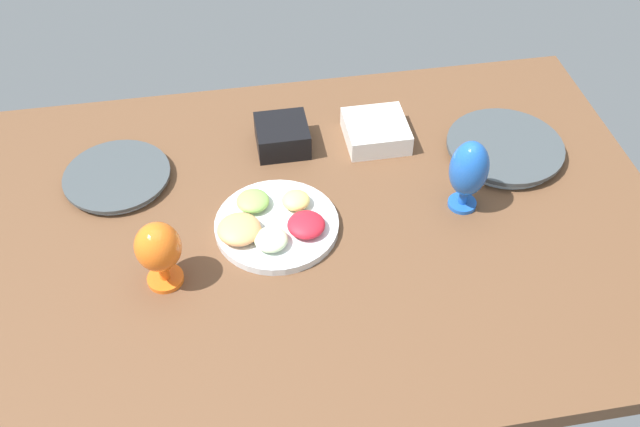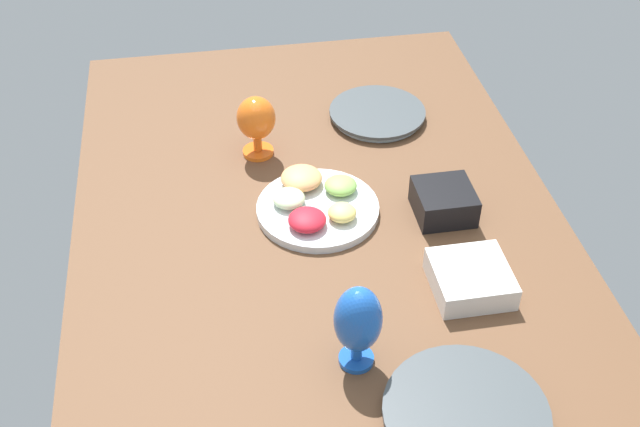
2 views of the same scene
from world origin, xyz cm
name	(u,v)px [view 1 (image 1 of 2)]	position (x,y,z in cm)	size (l,w,h in cm)	color
ground_plane	(299,232)	(0.00, 0.00, -2.00)	(160.00, 104.00, 4.00)	brown
dinner_plate_left	(505,148)	(-51.41, -15.12, 1.44)	(27.46, 27.46, 2.78)	silver
dinner_plate_right	(117,177)	(38.60, -20.81, 1.12)	(24.08, 24.08, 2.16)	silver
fruit_platter	(274,224)	(5.53, 0.64, 1.92)	(26.43, 26.43, 5.28)	silver
hurricane_glass_orange	(159,249)	(28.46, 10.33, 9.29)	(8.95, 8.95, 15.13)	orange
hurricane_glass_blue	(469,171)	(-36.25, 0.18, 10.29)	(8.32, 8.32, 17.58)	blue
square_bowl_black	(281,135)	(0.38, -26.44, 3.61)	(12.16, 12.16, 6.48)	black
square_bowl_white	(376,130)	(-22.49, -25.16, 2.85)	(14.58, 14.58, 5.12)	white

